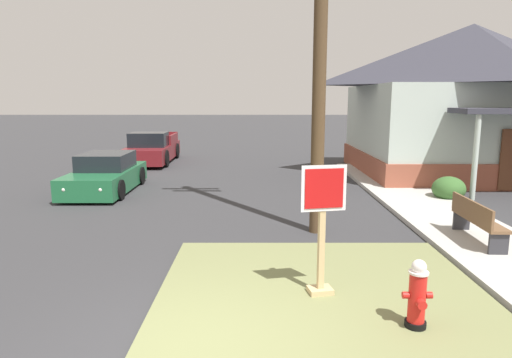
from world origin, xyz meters
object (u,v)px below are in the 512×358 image
(parked_sedan_green, at_px, (106,175))
(fire_hydrant, at_px, (418,296))
(street_bench, at_px, (477,219))
(stop_sign, at_px, (322,234))
(pickup_truck_maroon, at_px, (152,150))
(manhole_cover, at_px, (196,261))

(parked_sedan_green, bearing_deg, fire_hydrant, -52.32)
(parked_sedan_green, relative_size, street_bench, 2.29)
(stop_sign, distance_m, pickup_truck_maroon, 15.90)
(pickup_truck_maroon, xyz_separation_m, street_bench, (9.45, -12.31, -0.02))
(manhole_cover, relative_size, street_bench, 0.39)
(fire_hydrant, relative_size, pickup_truck_maroon, 0.18)
(fire_hydrant, height_order, parked_sedan_green, parked_sedan_green)
(fire_hydrant, relative_size, parked_sedan_green, 0.22)
(manhole_cover, distance_m, street_bench, 5.73)
(fire_hydrant, bearing_deg, pickup_truck_maroon, 113.99)
(parked_sedan_green, bearing_deg, street_bench, -30.71)
(fire_hydrant, distance_m, pickup_truck_maroon, 17.27)
(manhole_cover, height_order, parked_sedan_green, parked_sedan_green)
(fire_hydrant, distance_m, stop_sign, 1.59)
(stop_sign, xyz_separation_m, street_bench, (3.53, 2.44, -0.42))
(manhole_cover, bearing_deg, pickup_truck_maroon, 106.16)
(fire_hydrant, distance_m, street_bench, 4.24)
(fire_hydrant, distance_m, manhole_cover, 4.16)
(manhole_cover, relative_size, parked_sedan_green, 0.17)
(pickup_truck_maroon, relative_size, street_bench, 2.82)
(fire_hydrant, relative_size, stop_sign, 0.46)
(stop_sign, bearing_deg, fire_hydrant, -43.34)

